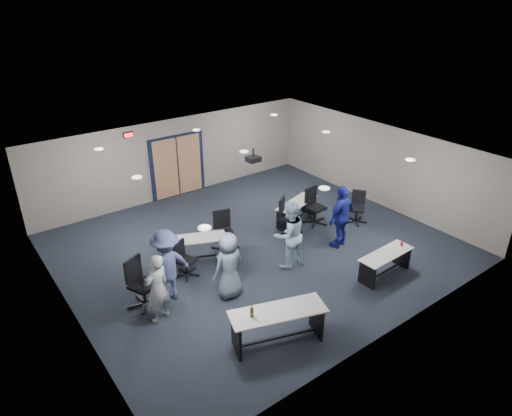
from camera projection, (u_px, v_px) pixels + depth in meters
floor at (255, 247)px, 12.81m from camera, size 10.00×10.00×0.00m
back_wall at (177, 158)px, 15.46m from camera, size 10.00×0.04×2.70m
front_wall at (391, 282)px, 8.97m from camera, size 10.00×0.04×2.70m
left_wall at (64, 265)px, 9.54m from camera, size 0.04×9.00×2.70m
right_wall at (378, 164)px, 14.90m from camera, size 0.04×9.00×2.70m
ceiling at (255, 156)px, 11.62m from camera, size 10.00×9.00×0.04m
double_door at (178, 166)px, 15.56m from camera, size 2.00×0.07×2.20m
exit_sign at (128, 135)px, 14.08m from camera, size 0.32×0.07×0.18m
ceiling_projector at (253, 159)px, 12.27m from camera, size 0.35×0.32×0.37m
ceiling_can_lights at (250, 154)px, 11.82m from camera, size 6.24×5.74×0.02m
table_front_left at (277, 321)px, 9.15m from camera, size 2.06×1.23×1.09m
table_front_right at (386, 260)px, 11.37m from camera, size 1.60×0.59×0.75m
table_back_left at (194, 245)px, 11.97m from camera, size 1.77×1.18×0.68m
table_back_right at (297, 209)px, 13.99m from camera, size 1.69×0.97×0.65m
chair_back_a at (186, 259)px, 11.35m from camera, size 0.77×0.77×0.93m
chair_back_b at (225, 233)px, 12.36m from camera, size 0.90×0.90×1.15m
chair_back_c at (289, 216)px, 13.26m from camera, size 0.98×0.98×1.12m
chair_back_d at (316, 206)px, 13.85m from camera, size 0.74×0.74×1.13m
chair_loose_left at (143, 283)px, 10.23m from camera, size 0.98×0.98×1.18m
chair_loose_right at (357, 208)px, 13.93m from camera, size 0.87×0.87×0.99m
person_gray at (157, 289)px, 9.68m from camera, size 0.68×0.54×1.63m
person_plaid at (229, 265)px, 10.47m from camera, size 0.83×0.56×1.64m
person_lightblue at (289, 235)px, 11.57m from camera, size 0.95×0.77×1.83m
person_navy at (341, 217)px, 12.48m from camera, size 1.13×0.63×1.82m
person_back at (167, 266)px, 10.31m from camera, size 1.20×0.73×1.80m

